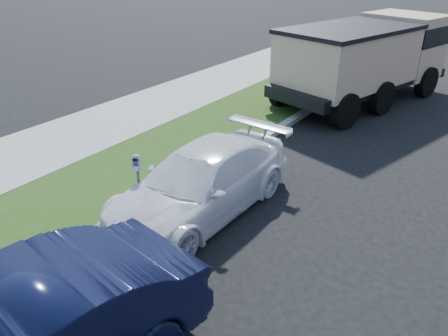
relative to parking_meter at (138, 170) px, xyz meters
The scene contains 5 objects.
ground 2.92m from the parking_meter, ahead, with size 120.00×120.00×0.00m, color black.
streetside 3.59m from the parking_meter, 144.20° to the left, with size 6.12×50.00×0.15m.
parking_meter is the anchor object (origin of this frame).
white_wagon 1.28m from the parking_meter, 38.93° to the left, with size 1.88×4.63×1.34m, color white.
dump_truck 10.15m from the parking_meter, 83.49° to the left, with size 4.36×7.51×2.78m.
Camera 1 is at (3.00, -5.31, 4.86)m, focal length 35.00 mm.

